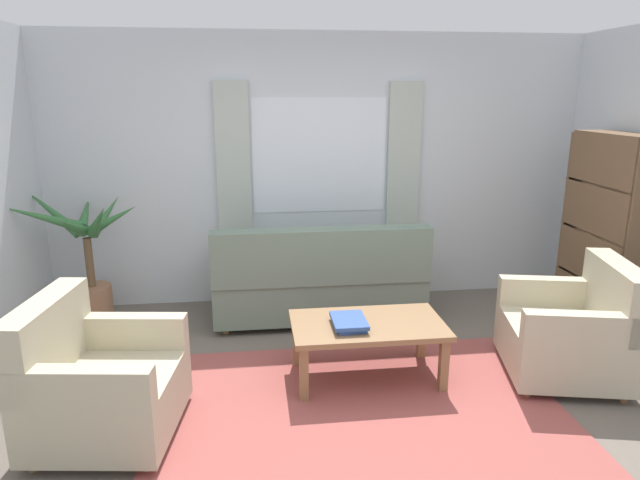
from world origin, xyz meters
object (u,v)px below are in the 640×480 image
object	(u,v)px
couch	(319,281)
potted_plant	(87,261)
armchair_right	(573,331)
book_stack_on_table	(349,322)
bookshelf	(605,230)
armchair_left	(97,383)
coffee_table	(368,330)

from	to	relation	value
couch	potted_plant	size ratio (longest dim) A/B	1.51
armchair_right	book_stack_on_table	xyz separation A→B (m)	(-1.65, 0.10, 0.12)
potted_plant	bookshelf	distance (m)	4.55
couch	armchair_left	distance (m)	2.26
armchair_right	coffee_table	bearing A→B (deg)	-83.25
armchair_right	bookshelf	bearing A→B (deg)	151.33
couch	bookshelf	bearing A→B (deg)	168.50
book_stack_on_table	bookshelf	world-z (taller)	bookshelf
armchair_right	coffee_table	world-z (taller)	armchair_right
couch	coffee_table	size ratio (longest dim) A/B	1.73
armchair_left	book_stack_on_table	distance (m)	1.68
couch	coffee_table	xyz separation A→B (m)	(0.21, -1.16, 0.01)
book_stack_on_table	potted_plant	size ratio (longest dim) A/B	0.26
couch	armchair_right	size ratio (longest dim) A/B	1.90
coffee_table	potted_plant	size ratio (longest dim) A/B	0.87
armchair_left	coffee_table	bearing A→B (deg)	-66.84
armchair_left	armchair_right	world-z (taller)	same
bookshelf	potted_plant	bearing A→B (deg)	81.79
book_stack_on_table	armchair_right	bearing A→B (deg)	-3.35
armchair_right	potted_plant	size ratio (longest dim) A/B	0.79
armchair_right	potted_plant	distance (m)	4.06
couch	book_stack_on_table	size ratio (longest dim) A/B	5.90
armchair_right	coffee_table	size ratio (longest dim) A/B	0.91
armchair_left	bookshelf	xyz separation A→B (m)	(3.98, 1.16, 0.54)
couch	coffee_table	world-z (taller)	couch
potted_plant	book_stack_on_table	bearing A→B (deg)	-32.66
book_stack_on_table	armchair_left	bearing A→B (deg)	-164.86
book_stack_on_table	coffee_table	bearing A→B (deg)	20.76
coffee_table	bookshelf	distance (m)	2.37
book_stack_on_table	bookshelf	bearing A→B (deg)	16.93
armchair_right	book_stack_on_table	world-z (taller)	armchair_right
couch	potted_plant	bearing A→B (deg)	-4.29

